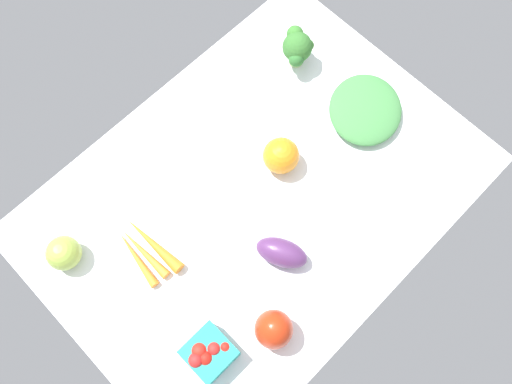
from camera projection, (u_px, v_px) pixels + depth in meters
The scene contains 9 objects.
tablecloth at pixel (256, 196), 129.69cm from camera, with size 104.00×76.00×2.00cm, color white.
heirloom_tomato_orange at pixel (281, 156), 127.38cm from camera, with size 8.81×8.81×8.81cm, color orange.
berry_basket at pixel (208, 353), 113.00cm from camera, with size 9.34×9.34×7.46cm.
heirloom_tomato_green at pixel (64, 253), 119.95cm from camera, with size 7.88×7.88×7.88cm, color #99B645.
eggplant at pixel (282, 253), 120.77cm from camera, with size 11.95×6.31×6.31cm, color #562E61.
broccoli_head at pixel (297, 47), 135.17cm from camera, with size 8.47×8.65×10.52cm.
carrot_bunch at pixel (147, 249), 122.94cm from camera, with size 8.92×17.64×2.97cm.
leafy_greens_clump at pixel (365, 109), 133.98cm from camera, with size 18.10×20.17×4.41cm, color #428544.
bell_pepper_red at pixel (274, 329), 113.17cm from camera, with size 8.23×8.23×10.38cm, color red.
Camera 1 is at (29.92, 30.14, 123.54)cm, focal length 37.66 mm.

